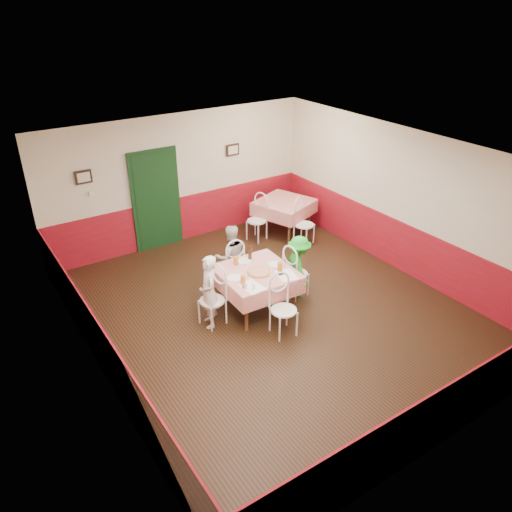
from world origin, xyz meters
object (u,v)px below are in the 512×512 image
glass_b (280,267)px  chair_far (232,266)px  main_table (256,290)px  chair_second_a (257,221)px  diner_right (299,266)px  chair_left (212,301)px  diner_left (209,292)px  second_table (284,217)px  beer_bottle (250,253)px  diner_far (231,257)px  chair_right (296,274)px  wallet (281,273)px  pizza (259,272)px  chair_second_b (304,225)px  glass_a (243,280)px  glass_c (236,261)px  chair_near (284,310)px

glass_b → chair_far: bearing=106.6°
main_table → glass_b: 0.61m
main_table → chair_far: 0.85m
chair_second_a → diner_right: bearing=-35.8°
chair_left → diner_left: (-0.05, 0.00, 0.19)m
second_table → beer_bottle: bearing=-138.6°
diner_far → main_table: bearing=100.9°
chair_right → beer_bottle: size_ratio=3.65×
second_table → chair_far: chair_far is taller
main_table → beer_bottle: size_ratio=4.95×
chair_far → wallet: size_ratio=8.18×
chair_far → pizza: bearing=97.8°
chair_left → chair_second_b: same height
chair_left → glass_a: size_ratio=6.09×
main_table → second_table: same height
diner_right → chair_second_b: bearing=-24.5°
glass_b → second_table: bearing=52.3°
beer_bottle → wallet: beer_bottle is taller
chair_second_a → glass_c: (-1.71, -1.92, 0.38)m
diner_far → diner_right: bearing=145.9°
chair_right → chair_second_b: (1.45, 1.59, 0.00)m
chair_second_b → second_table: bearing=69.6°
chair_left → diner_left: 0.20m
chair_left → diner_left: size_ratio=0.70×
glass_a → wallet: 0.71m
main_table → chair_right: bearing=-2.0°
second_table → glass_b: (-1.95, -2.52, 0.46)m
main_table → pizza: pizza is taller
chair_right → chair_second_a: (0.70, 2.34, 0.00)m
pizza → beer_bottle: beer_bottle is taller
diner_far → glass_a: bearing=81.7°
chair_far → chair_near: 1.70m
wallet → diner_right: diner_right is taller
chair_near → wallet: bearing=65.1°
chair_left → pizza: (0.87, -0.10, 0.32)m
glass_a → chair_left: bearing=148.9°
second_table → wallet: bearing=-127.4°
glass_c → beer_bottle: 0.31m
chair_second_a → diner_right: diner_right is taller
chair_second_a → chair_second_b: 1.06m
second_table → chair_far: (-2.27, -1.46, 0.08)m
chair_near → main_table: bearing=94.2°
diner_far → chair_near: bearing=100.9°
chair_far → wallet: chair_far is taller
chair_right → diner_right: (0.05, -0.00, 0.13)m
main_table → glass_a: (-0.41, -0.24, 0.46)m
diner_left → diner_far: diner_left is taller
chair_right → glass_b: (-0.50, -0.18, 0.39)m
pizza → chair_second_b: bearing=35.6°
second_table → chair_second_b: (0.00, -0.75, 0.08)m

